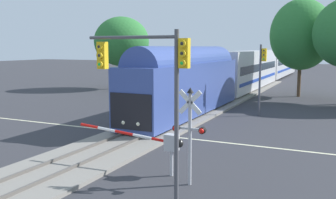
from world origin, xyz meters
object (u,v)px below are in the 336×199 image
(crossing_signal_mast, at_px, (190,126))
(pine_left_background, at_px, (122,42))
(elm_centre_background, at_px, (301,35))
(commuter_train, at_px, (250,68))
(traffic_signal_far_side, at_px, (262,68))
(traffic_signal_near_right, at_px, (151,73))
(crossing_gate_near, at_px, (161,142))

(crossing_signal_mast, relative_size, pine_left_background, 0.42)
(crossing_signal_mast, height_order, elm_centre_background, elm_centre_background)
(pine_left_background, bearing_deg, crossing_signal_mast, -53.78)
(commuter_train, relative_size, crossing_signal_mast, 16.34)
(traffic_signal_far_side, distance_m, traffic_signal_near_right, 18.34)
(traffic_signal_far_side, relative_size, traffic_signal_near_right, 0.93)
(traffic_signal_far_side, xyz_separation_m, elm_centre_background, (1.35, 13.66, 2.98))
(traffic_signal_near_right, relative_size, pine_left_background, 0.65)
(traffic_signal_near_right, bearing_deg, commuter_train, 97.85)
(crossing_gate_near, bearing_deg, traffic_signal_near_right, -70.88)
(crossing_signal_mast, relative_size, elm_centre_background, 0.37)
(crossing_signal_mast, xyz_separation_m, traffic_signal_near_right, (-0.78, -1.69, 2.14))
(traffic_signal_far_side, distance_m, pine_left_background, 23.62)
(traffic_signal_far_side, height_order, elm_centre_background, elm_centre_background)
(elm_centre_background, bearing_deg, crossing_signal_mast, -91.37)
(commuter_train, height_order, traffic_signal_far_side, traffic_signal_far_side)
(traffic_signal_far_side, relative_size, elm_centre_background, 0.53)
(crossing_signal_mast, distance_m, elm_centre_background, 30.60)
(commuter_train, relative_size, pine_left_background, 6.88)
(crossing_gate_near, bearing_deg, pine_left_background, 124.72)
(traffic_signal_near_right, bearing_deg, pine_left_background, 123.65)
(crossing_gate_near, distance_m, elm_centre_background, 30.15)
(commuter_train, distance_m, elm_centre_background, 9.16)
(commuter_train, distance_m, crossing_signal_mast, 35.70)
(traffic_signal_far_side, bearing_deg, commuter_train, 105.75)
(crossing_signal_mast, xyz_separation_m, pine_left_background, (-20.89, 28.53, 3.71))
(crossing_gate_near, relative_size, traffic_signal_far_side, 0.93)
(traffic_signal_far_side, bearing_deg, crossing_gate_near, -93.52)
(commuter_train, distance_m, traffic_signal_far_side, 19.34)
(pine_left_background, bearing_deg, traffic_signal_near_right, -56.35)
(crossing_gate_near, height_order, pine_left_background, pine_left_background)
(traffic_signal_far_side, height_order, traffic_signal_near_right, traffic_signal_near_right)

